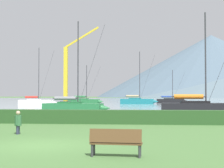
{
  "coord_description": "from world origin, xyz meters",
  "views": [
    {
      "loc": [
        4.34,
        -13.9,
        2.07
      ],
      "look_at": [
        -3.25,
        63.1,
        4.64
      ],
      "focal_mm": 54.87,
      "sensor_mm": 36.0,
      "label": 1
    }
  ],
  "objects_px": {
    "dock_crane": "(67,78)",
    "sailboat_slip_3": "(84,101)",
    "sailboat_slip_2": "(171,101)",
    "sailboat_slip_11": "(74,107)",
    "park_bench_under_tree": "(116,141)",
    "sailboat_slip_12": "(137,101)",
    "sailboat_slip_1": "(36,102)",
    "person_seated_viewer": "(18,121)",
    "sailboat_slip_10": "(201,108)"
  },
  "relations": [
    {
      "from": "dock_crane",
      "to": "sailboat_slip_3",
      "type": "bearing_deg",
      "value": 72.26
    },
    {
      "from": "dock_crane",
      "to": "sailboat_slip_2",
      "type": "bearing_deg",
      "value": 37.57
    },
    {
      "from": "sailboat_slip_11",
      "to": "park_bench_under_tree",
      "type": "height_order",
      "value": "sailboat_slip_11"
    },
    {
      "from": "sailboat_slip_2",
      "to": "park_bench_under_tree",
      "type": "relative_size",
      "value": 4.94
    },
    {
      "from": "sailboat_slip_2",
      "to": "sailboat_slip_3",
      "type": "height_order",
      "value": "sailboat_slip_3"
    },
    {
      "from": "sailboat_slip_11",
      "to": "sailboat_slip_12",
      "type": "bearing_deg",
      "value": 86.71
    },
    {
      "from": "park_bench_under_tree",
      "to": "sailboat_slip_1",
      "type": "bearing_deg",
      "value": 113.73
    },
    {
      "from": "sailboat_slip_12",
      "to": "person_seated_viewer",
      "type": "bearing_deg",
      "value": -91.07
    },
    {
      "from": "sailboat_slip_3",
      "to": "dock_crane",
      "type": "relative_size",
      "value": 0.55
    },
    {
      "from": "sailboat_slip_2",
      "to": "sailboat_slip_12",
      "type": "height_order",
      "value": "sailboat_slip_12"
    },
    {
      "from": "sailboat_slip_10",
      "to": "person_seated_viewer",
      "type": "height_order",
      "value": "sailboat_slip_10"
    },
    {
      "from": "sailboat_slip_11",
      "to": "dock_crane",
      "type": "bearing_deg",
      "value": 110.41
    },
    {
      "from": "park_bench_under_tree",
      "to": "sailboat_slip_12",
      "type": "bearing_deg",
      "value": 94.04
    },
    {
      "from": "sailboat_slip_2",
      "to": "park_bench_under_tree",
      "type": "xyz_separation_m",
      "value": [
        -7.59,
        -79.91,
        -0.14
      ]
    },
    {
      "from": "sailboat_slip_10",
      "to": "sailboat_slip_11",
      "type": "relative_size",
      "value": 0.99
    },
    {
      "from": "sailboat_slip_10",
      "to": "dock_crane",
      "type": "distance_m",
      "value": 43.19
    },
    {
      "from": "sailboat_slip_10",
      "to": "sailboat_slip_12",
      "type": "relative_size",
      "value": 0.87
    },
    {
      "from": "park_bench_under_tree",
      "to": "dock_crane",
      "type": "distance_m",
      "value": 63.98
    },
    {
      "from": "sailboat_slip_1",
      "to": "sailboat_slip_3",
      "type": "bearing_deg",
      "value": 44.88
    },
    {
      "from": "sailboat_slip_11",
      "to": "dock_crane",
      "type": "relative_size",
      "value": 0.65
    },
    {
      "from": "sailboat_slip_3",
      "to": "park_bench_under_tree",
      "type": "xyz_separation_m",
      "value": [
        13.6,
        -69.41,
        -0.15
      ]
    },
    {
      "from": "sailboat_slip_10",
      "to": "park_bench_under_tree",
      "type": "relative_size",
      "value": 6.11
    },
    {
      "from": "sailboat_slip_3",
      "to": "sailboat_slip_12",
      "type": "relative_size",
      "value": 0.74
    },
    {
      "from": "park_bench_under_tree",
      "to": "person_seated_viewer",
      "type": "relative_size",
      "value": 1.43
    },
    {
      "from": "sailboat_slip_3",
      "to": "dock_crane",
      "type": "height_order",
      "value": "dock_crane"
    },
    {
      "from": "sailboat_slip_2",
      "to": "park_bench_under_tree",
      "type": "bearing_deg",
      "value": -90.88
    },
    {
      "from": "sailboat_slip_12",
      "to": "person_seated_viewer",
      "type": "xyz_separation_m",
      "value": [
        -4.84,
        -64.0,
        -0.07
      ]
    },
    {
      "from": "sailboat_slip_1",
      "to": "sailboat_slip_11",
      "type": "relative_size",
      "value": 1.12
    },
    {
      "from": "sailboat_slip_12",
      "to": "park_bench_under_tree",
      "type": "bearing_deg",
      "value": -85.97
    },
    {
      "from": "sailboat_slip_10",
      "to": "dock_crane",
      "type": "xyz_separation_m",
      "value": [
        -22.84,
        36.32,
        4.99
      ]
    },
    {
      "from": "sailboat_slip_2",
      "to": "dock_crane",
      "type": "xyz_separation_m",
      "value": [
        -23.65,
        -18.19,
        5.08
      ]
    },
    {
      "from": "sailboat_slip_1",
      "to": "dock_crane",
      "type": "xyz_separation_m",
      "value": [
        6.28,
        1.84,
        5.06
      ]
    },
    {
      "from": "sailboat_slip_3",
      "to": "sailboat_slip_11",
      "type": "xyz_separation_m",
      "value": [
        6.0,
        -40.37,
        -0.0
      ]
    },
    {
      "from": "sailboat_slip_12",
      "to": "park_bench_under_tree",
      "type": "relative_size",
      "value": 7.04
    },
    {
      "from": "sailboat_slip_3",
      "to": "sailboat_slip_10",
      "type": "distance_m",
      "value": 48.5
    },
    {
      "from": "sailboat_slip_2",
      "to": "dock_crane",
      "type": "bearing_deg",
      "value": -137.89
    },
    {
      "from": "sailboat_slip_3",
      "to": "sailboat_slip_10",
      "type": "xyz_separation_m",
      "value": [
        20.38,
        -44.01,
        0.07
      ]
    },
    {
      "from": "sailboat_slip_1",
      "to": "sailboat_slip_12",
      "type": "distance_m",
      "value": 23.76
    },
    {
      "from": "sailboat_slip_10",
      "to": "sailboat_slip_12",
      "type": "height_order",
      "value": "sailboat_slip_12"
    },
    {
      "from": "sailboat_slip_10",
      "to": "park_bench_under_tree",
      "type": "xyz_separation_m",
      "value": [
        -6.78,
        -25.4,
        -0.23
      ]
    },
    {
      "from": "sailboat_slip_12",
      "to": "person_seated_viewer",
      "type": "relative_size",
      "value": 10.04
    },
    {
      "from": "sailboat_slip_1",
      "to": "sailboat_slip_12",
      "type": "height_order",
      "value": "sailboat_slip_12"
    },
    {
      "from": "sailboat_slip_2",
      "to": "park_bench_under_tree",
      "type": "distance_m",
      "value": 80.27
    },
    {
      "from": "sailboat_slip_3",
      "to": "person_seated_viewer",
      "type": "height_order",
      "value": "sailboat_slip_3"
    },
    {
      "from": "sailboat_slip_3",
      "to": "dock_crane",
      "type": "xyz_separation_m",
      "value": [
        -2.46,
        -7.7,
        5.07
      ]
    },
    {
      "from": "sailboat_slip_2",
      "to": "person_seated_viewer",
      "type": "bearing_deg",
      "value": -95.75
    },
    {
      "from": "sailboat_slip_12",
      "to": "dock_crane",
      "type": "xyz_separation_m",
      "value": [
        -15.12,
        -8.49,
        4.99
      ]
    },
    {
      "from": "sailboat_slip_1",
      "to": "sailboat_slip_11",
      "type": "bearing_deg",
      "value": -67.07
    },
    {
      "from": "sailboat_slip_11",
      "to": "park_bench_under_tree",
      "type": "xyz_separation_m",
      "value": [
        7.6,
        -29.04,
        -0.15
      ]
    },
    {
      "from": "sailboat_slip_3",
      "to": "park_bench_under_tree",
      "type": "height_order",
      "value": "sailboat_slip_3"
    }
  ]
}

